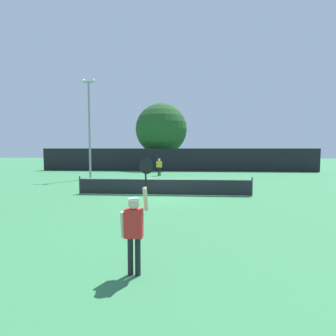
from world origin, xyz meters
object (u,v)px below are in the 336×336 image
(player_serving, at_px, (134,225))
(large_tree, at_px, (161,129))
(parked_car_near, at_px, (189,161))
(tennis_ball, at_px, (139,187))
(player_receiving, at_px, (159,165))
(light_pole, at_px, (89,123))

(player_serving, bearing_deg, large_tree, 94.68)
(large_tree, bearing_deg, parked_car_near, 54.89)
(player_serving, bearing_deg, tennis_ball, 99.99)
(player_receiving, distance_m, large_tree, 10.17)
(parked_car_near, bearing_deg, tennis_ball, -92.52)
(player_receiving, height_order, tennis_ball, player_receiving)
(player_serving, bearing_deg, player_receiving, 94.78)
(large_tree, distance_m, parked_car_near, 7.67)
(player_receiving, bearing_deg, large_tree, -85.56)
(parked_car_near, bearing_deg, player_receiving, -95.45)
(large_tree, bearing_deg, light_pole, -111.75)
(tennis_ball, height_order, large_tree, large_tree)
(large_tree, xyz_separation_m, parked_car_near, (3.60, 5.12, -4.43))
(tennis_ball, bearing_deg, light_pole, 136.23)
(player_receiving, relative_size, parked_car_near, 0.39)
(player_receiving, xyz_separation_m, large_tree, (-0.72, 9.25, 4.16))
(light_pole, bearing_deg, player_receiving, 30.23)
(tennis_ball, xyz_separation_m, parked_car_near, (3.36, 22.76, 0.74))
(tennis_ball, distance_m, large_tree, 18.39)
(large_tree, bearing_deg, player_receiving, -85.56)
(player_serving, bearing_deg, parked_car_near, 88.21)
(player_serving, relative_size, parked_car_near, 0.57)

